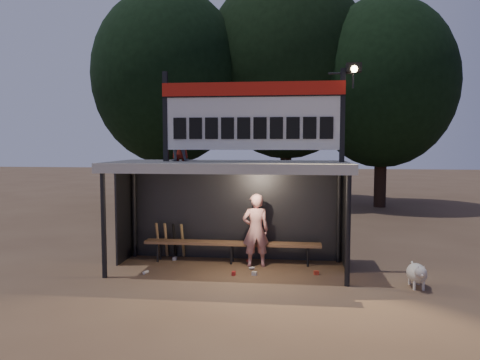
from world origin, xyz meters
name	(u,v)px	position (x,y,z in m)	size (l,w,h in m)	color
ground	(229,269)	(0.00, 0.00, 0.00)	(80.00, 80.00, 0.00)	brown
player	(256,230)	(0.56, 0.31, 0.81)	(0.59, 0.39, 1.62)	white
child_a	(178,138)	(-1.15, 0.22, 2.83)	(0.49, 0.39, 1.02)	gray
child_b	(180,140)	(-1.13, 0.37, 2.78)	(0.45, 0.29, 0.91)	#9F2518
dugout_shelter	(230,183)	(0.00, 0.24, 1.85)	(5.10, 2.08, 2.32)	#39393B
scoreboard_assembly	(255,113)	(0.56, -0.01, 3.32)	(4.10, 0.27, 1.99)	black
bench	(232,244)	(0.00, 0.55, 0.43)	(4.00, 0.35, 0.48)	brown
tree_left	(169,77)	(-4.00, 10.00, 5.51)	(6.46, 6.46, 9.27)	#2E1F14
tree_mid	(287,65)	(1.00, 11.50, 6.17)	(7.22, 7.22, 10.36)	black
tree_right	(382,83)	(5.00, 10.50, 5.19)	(6.08, 6.08, 8.72)	black
dog	(417,273)	(3.69, -0.87, 0.28)	(0.36, 0.81, 0.49)	beige
bats	(170,240)	(-1.51, 0.82, 0.43)	(0.68, 0.35, 0.84)	olive
litter	(232,268)	(0.08, -0.04, 0.04)	(3.63, 1.38, 0.08)	#B2211E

